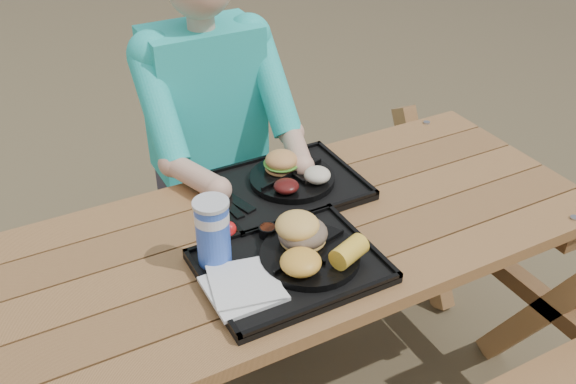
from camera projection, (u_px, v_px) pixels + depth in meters
name	position (u px, v px, depth m)	size (l,w,h in m)	color
picnic_table	(288.00, 327.00, 1.99)	(1.80, 1.49, 0.75)	#999999
tray_near	(290.00, 267.00, 1.64)	(0.45, 0.35, 0.02)	black
tray_far	(285.00, 188.00, 1.95)	(0.45, 0.35, 0.02)	black
plate_near	(310.00, 256.00, 1.65)	(0.26, 0.26, 0.02)	black
plate_far	(292.00, 178.00, 1.96)	(0.26, 0.26, 0.02)	black
napkin_stack	(243.00, 287.00, 1.55)	(0.17, 0.17, 0.02)	silver
soda_cup	(213.00, 234.00, 1.60)	(0.09, 0.09, 0.17)	blue
condiment_bbq	(268.00, 231.00, 1.72)	(0.05, 0.05, 0.03)	black
condiment_mustard	(291.00, 226.00, 1.74)	(0.05, 0.05, 0.03)	yellow
sandwich	(303.00, 222.00, 1.64)	(0.12, 0.12, 0.13)	#F3B756
mac_cheese	(301.00, 262.00, 1.57)	(0.10, 0.10, 0.05)	gold
corn_cob	(349.00, 252.00, 1.60)	(0.10, 0.10, 0.06)	yellow
cutlery_far	(232.00, 199.00, 1.88)	(0.03, 0.18, 0.01)	black
burger	(281.00, 156.00, 1.96)	(0.10, 0.10, 0.09)	#D38C4A
baked_beans	(286.00, 186.00, 1.87)	(0.08, 0.08, 0.03)	#490F0E
potato_salad	(317.00, 175.00, 1.91)	(0.08, 0.08, 0.04)	beige
diner	(211.00, 159.00, 2.33)	(0.48, 0.84, 1.28)	#1AB8AB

